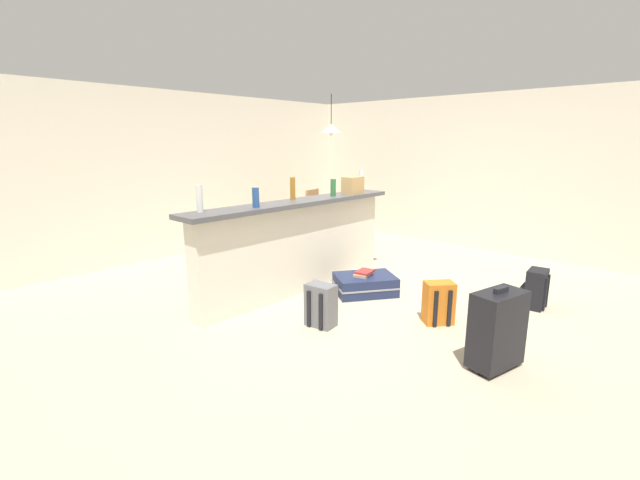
{
  "coord_description": "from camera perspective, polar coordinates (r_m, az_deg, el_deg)",
  "views": [
    {
      "loc": [
        -3.9,
        -3.13,
        1.75
      ],
      "look_at": [
        -0.28,
        0.2,
        0.62
      ],
      "focal_mm": 24.12,
      "sensor_mm": 36.0,
      "label": 1
    }
  ],
  "objects": [
    {
      "name": "bottle_white",
      "position": [
        4.28,
        -15.71,
        5.32
      ],
      "size": [
        0.06,
        0.06,
        0.26
      ],
      "primitive_type": "cylinder",
      "color": "silver",
      "rests_on": "bar_countertop"
    },
    {
      "name": "wall_back",
      "position": [
        7.33,
        -15.23,
        8.54
      ],
      "size": [
        6.6,
        0.1,
        2.5
      ],
      "primitive_type": "cube",
      "color": "silver",
      "rests_on": "ground_plane"
    },
    {
      "name": "grocery_bag",
      "position": [
        5.62,
        4.36,
        7.25
      ],
      "size": [
        0.26,
        0.18,
        0.22
      ],
      "primitive_type": "cube",
      "color": "tan",
      "rests_on": "bar_countertop"
    },
    {
      "name": "dining_chair_far_side",
      "position": [
        7.74,
        -1.67,
        3.71
      ],
      "size": [
        0.48,
        0.48,
        0.93
      ],
      "color": "#9E754C",
      "rests_on": "ground_plane"
    },
    {
      "name": "wall_right",
      "position": [
        7.77,
        16.53,
        8.69
      ],
      "size": [
        0.1,
        6.0,
        2.5
      ],
      "primitive_type": "cube",
      "color": "silver",
      "rests_on": "ground_plane"
    },
    {
      "name": "backpack_orange",
      "position": [
        4.42,
        15.41,
        -8.08
      ],
      "size": [
        0.34,
        0.34,
        0.42
      ],
      "color": "orange",
      "rests_on": "ground_plane"
    },
    {
      "name": "bottle_amber",
      "position": [
        5.03,
        -3.65,
        6.84
      ],
      "size": [
        0.06,
        0.06,
        0.26
      ],
      "primitive_type": "cylinder",
      "color": "#9E661E",
      "rests_on": "bar_countertop"
    },
    {
      "name": "backpack_black",
      "position": [
        5.2,
        26.65,
        -5.86
      ],
      "size": [
        0.3,
        0.27,
        0.42
      ],
      "color": "black",
      "rests_on": "ground_plane"
    },
    {
      "name": "bottle_clear",
      "position": [
        5.88,
        5.54,
        7.81
      ],
      "size": [
        0.07,
        0.07,
        0.29
      ],
      "primitive_type": "cylinder",
      "color": "silver",
      "rests_on": "bar_countertop"
    },
    {
      "name": "dining_table",
      "position": [
        7.29,
        1.15,
        4.19
      ],
      "size": [
        1.1,
        0.8,
        0.74
      ],
      "color": "brown",
      "rests_on": "ground_plane"
    },
    {
      "name": "ground_plane",
      "position": [
        5.31,
        3.69,
        -6.66
      ],
      "size": [
        13.0,
        13.0,
        0.05
      ],
      "primitive_type": "cube",
      "color": "#BCAD8E"
    },
    {
      "name": "book_stack",
      "position": [
        5.07,
        5.83,
        -4.39
      ],
      "size": [
        0.28,
        0.22,
        0.06
      ],
      "color": "tan",
      "rests_on": "suitcase_flat_navy"
    },
    {
      "name": "suitcase_upright_black",
      "position": [
        3.68,
        22.44,
        -10.83
      ],
      "size": [
        0.48,
        0.34,
        0.67
      ],
      "color": "black",
      "rests_on": "ground_plane"
    },
    {
      "name": "backpack_grey",
      "position": [
        4.21,
        0.18,
        -8.7
      ],
      "size": [
        0.28,
        0.3,
        0.42
      ],
      "color": "slate",
      "rests_on": "ground_plane"
    },
    {
      "name": "suitcase_flat_navy",
      "position": [
        5.11,
        5.96,
        -5.88
      ],
      "size": [
        0.87,
        0.8,
        0.22
      ],
      "color": "#1E284C",
      "rests_on": "ground_plane"
    },
    {
      "name": "partition_half_wall",
      "position": [
        5.07,
        -2.96,
        -1.16
      ],
      "size": [
        2.8,
        0.2,
        1.04
      ],
      "primitive_type": "cube",
      "color": "silver",
      "rests_on": "ground_plane"
    },
    {
      "name": "pendant_lamp",
      "position": [
        7.23,
        1.49,
        14.56
      ],
      "size": [
        0.34,
        0.34,
        0.66
      ],
      "color": "black"
    },
    {
      "name": "dining_chair_near_partition",
      "position": [
        6.91,
        4.3,
        2.57
      ],
      "size": [
        0.44,
        0.44,
        0.93
      ],
      "color": "#9E754C",
      "rests_on": "ground_plane"
    },
    {
      "name": "bar_countertop",
      "position": [
        4.96,
        -3.03,
        4.96
      ],
      "size": [
        2.96,
        0.4,
        0.05
      ],
      "primitive_type": "cube",
      "color": "#4C4C51",
      "rests_on": "partition_half_wall"
    },
    {
      "name": "bottle_blue",
      "position": [
        4.47,
        -8.53,
        5.59
      ],
      "size": [
        0.07,
        0.07,
        0.2
      ],
      "primitive_type": "cylinder",
      "color": "#284C89",
      "rests_on": "bar_countertop"
    },
    {
      "name": "bottle_green",
      "position": [
        5.36,
        1.76,
        6.97
      ],
      "size": [
        0.07,
        0.07,
        0.21
      ],
      "primitive_type": "cylinder",
      "color": "#2D6B38",
      "rests_on": "bar_countertop"
    }
  ]
}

